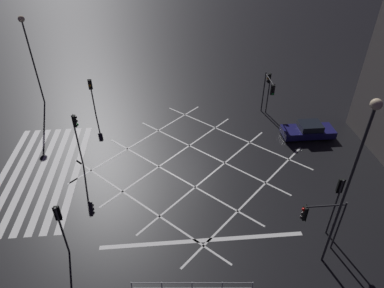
% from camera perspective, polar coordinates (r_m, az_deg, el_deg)
% --- Properties ---
extents(ground_plane, '(200.00, 200.00, 0.00)m').
position_cam_1_polar(ground_plane, '(26.70, -0.00, -3.48)').
color(ground_plane, black).
extents(road_markings, '(18.51, 23.75, 0.01)m').
position_cam_1_polar(road_markings, '(26.97, -16.76, -4.81)').
color(road_markings, silver).
rests_on(road_markings, ground_plane).
extents(traffic_light_se_main, '(0.39, 0.36, 3.65)m').
position_cam_1_polar(traffic_light_se_main, '(20.31, -21.18, -11.77)').
color(traffic_light_se_main, '#2D2D30').
rests_on(traffic_light_se_main, ground_plane).
extents(traffic_light_median_south, '(0.36, 0.39, 4.57)m').
position_cam_1_polar(traffic_light_median_south, '(26.04, -18.70, 2.09)').
color(traffic_light_median_south, '#2D2D30').
rests_on(traffic_light_median_south, ground_plane).
extents(traffic_light_sw_main, '(0.39, 0.36, 3.77)m').
position_cam_1_polar(traffic_light_sw_main, '(32.94, -16.47, 8.57)').
color(traffic_light_sw_main, '#2D2D30').
rests_on(traffic_light_sw_main, ground_plane).
extents(traffic_light_nw_main, '(2.75, 0.36, 4.07)m').
position_cam_1_polar(traffic_light_nw_main, '(31.84, 12.68, 8.87)').
color(traffic_light_nw_main, '#2D2D30').
rests_on(traffic_light_nw_main, ground_plane).
extents(traffic_light_nw_cross, '(0.36, 0.39, 4.11)m').
position_cam_1_polar(traffic_light_nw_cross, '(32.86, 12.63, 9.59)').
color(traffic_light_nw_cross, '#2D2D30').
rests_on(traffic_light_nw_cross, ground_plane).
extents(traffic_light_ne_cross, '(0.36, 2.46, 3.71)m').
position_cam_1_polar(traffic_light_ne_cross, '(20.22, 20.47, -11.33)').
color(traffic_light_ne_cross, '#2D2D30').
rests_on(traffic_light_ne_cross, ground_plane).
extents(traffic_light_ne_main, '(0.39, 0.36, 4.28)m').
position_cam_1_polar(traffic_light_ne_main, '(21.36, 23.06, -7.93)').
color(traffic_light_ne_main, '#2D2D30').
rests_on(traffic_light_ne_main, ground_plane).
extents(street_lamp_east, '(0.49, 0.49, 10.30)m').
position_cam_1_polar(street_lamp_east, '(17.31, 25.46, -3.33)').
color(street_lamp_east, '#2D2D30').
rests_on(street_lamp_east, ground_plane).
extents(street_lamp_far, '(0.57, 0.57, 8.60)m').
position_cam_1_polar(street_lamp_far, '(36.05, -25.75, 15.22)').
color(street_lamp_far, '#2D2D30').
rests_on(street_lamp_far, ground_plane).
extents(waiting_car, '(1.81, 4.47, 1.32)m').
position_cam_1_polar(waiting_car, '(31.24, 18.81, 2.16)').
color(waiting_car, '#191951').
rests_on(waiting_car, ground_plane).
extents(pedestrian_railing, '(0.59, 6.18, 1.05)m').
position_cam_1_polar(pedestrian_railing, '(18.91, -0.00, -22.68)').
color(pedestrian_railing, '#B7B7BC').
rests_on(pedestrian_railing, ground_plane).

